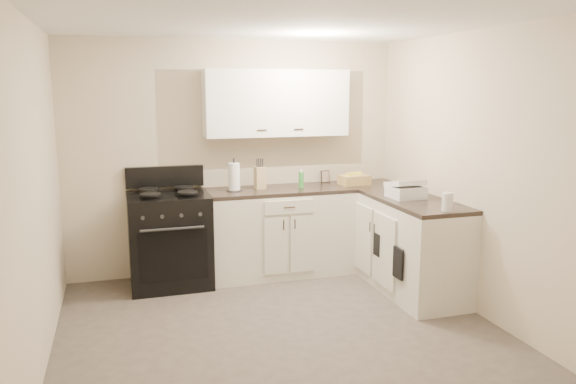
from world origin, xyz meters
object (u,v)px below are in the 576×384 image
object	(u,v)px
knife_block	(260,178)
wicker_basket	(354,180)
paper_towel	(234,177)
stove	(170,241)
countertop_grill	(406,192)

from	to	relation	value
knife_block	wicker_basket	distance (m)	1.07
paper_towel	stove	bearing A→B (deg)	-176.55
knife_block	paper_towel	bearing A→B (deg)	176.88
countertop_grill	knife_block	bearing A→B (deg)	141.32
stove	knife_block	distance (m)	1.14
stove	wicker_basket	world-z (taller)	wicker_basket
stove	countertop_grill	world-z (taller)	countertop_grill
wicker_basket	countertop_grill	bearing A→B (deg)	-78.55
knife_block	countertop_grill	size ratio (longest dim) A/B	0.75
wicker_basket	stove	bearing A→B (deg)	-179.33
stove	countertop_grill	bearing A→B (deg)	-20.57
stove	wicker_basket	xyz separation A→B (m)	(2.04, 0.02, 0.53)
stove	wicker_basket	bearing A→B (deg)	0.67
stove	knife_block	bearing A→B (deg)	3.89
paper_towel	countertop_grill	xyz separation A→B (m)	(1.53, -0.87, -0.09)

